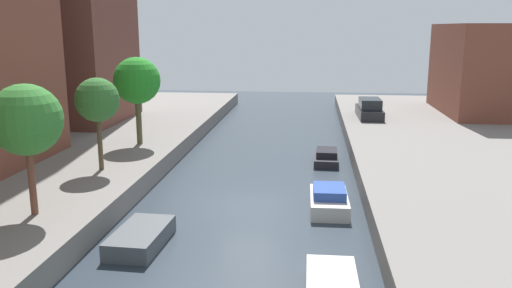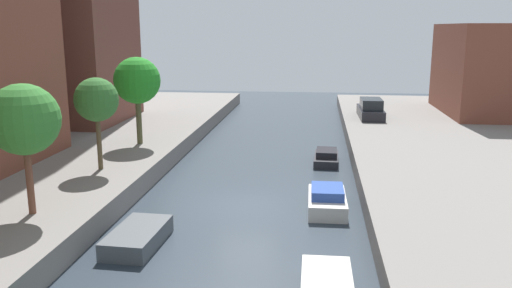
% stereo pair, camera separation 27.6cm
% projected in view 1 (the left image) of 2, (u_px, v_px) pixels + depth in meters
% --- Properties ---
extents(ground_plane, '(84.00, 84.00, 0.00)m').
position_uv_depth(ground_plane, '(249.00, 205.00, 23.25)').
color(ground_plane, '#28333D').
extents(low_block_right, '(10.00, 10.80, 6.96)m').
position_uv_depth(low_block_right, '(509.00, 69.00, 41.30)').
color(low_block_right, brown).
rests_on(low_block_right, quay_right).
extents(street_tree_2, '(2.55, 2.55, 4.78)m').
position_uv_depth(street_tree_2, '(26.00, 120.00, 18.53)').
color(street_tree_2, brown).
rests_on(street_tree_2, quay_left).
extents(street_tree_3, '(2.08, 2.08, 4.41)m').
position_uv_depth(street_tree_3, '(97.00, 100.00, 24.62)').
color(street_tree_3, brown).
rests_on(street_tree_3, quay_left).
extents(street_tree_4, '(2.68, 2.68, 5.05)m').
position_uv_depth(street_tree_4, '(137.00, 81.00, 30.13)').
color(street_tree_4, '#4D4B2F').
rests_on(street_tree_4, quay_left).
extents(parked_car, '(1.76, 4.67, 1.47)m').
position_uv_depth(parked_car, '(369.00, 110.00, 39.80)').
color(parked_car, black).
rests_on(parked_car, quay_right).
extents(moored_boat_left_2, '(1.78, 3.28, 0.64)m').
position_uv_depth(moored_boat_left_2, '(141.00, 238.00, 18.88)').
color(moored_boat_left_2, '#4C5156').
rests_on(moored_boat_left_2, ground_plane).
extents(moored_boat_right_2, '(1.64, 3.32, 1.04)m').
position_uv_depth(moored_boat_right_2, '(329.00, 200.00, 22.60)').
color(moored_boat_right_2, beige).
rests_on(moored_boat_right_2, ground_plane).
extents(moored_boat_right_3, '(1.46, 3.22, 0.82)m').
position_uv_depth(moored_boat_right_3, '(326.00, 157.00, 30.46)').
color(moored_boat_right_3, '#232328').
rests_on(moored_boat_right_3, ground_plane).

